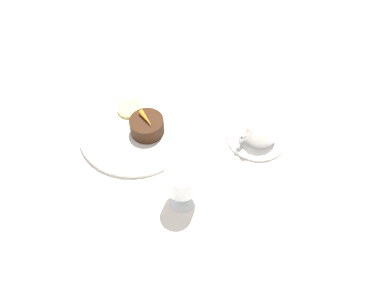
# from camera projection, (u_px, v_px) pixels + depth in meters

# --- Properties ---
(ground_plane) EXTENTS (3.00, 3.00, 0.00)m
(ground_plane) POSITION_uv_depth(u_px,v_px,m) (158.00, 136.00, 0.90)
(ground_plane) COLOR white
(dinner_plate) EXTENTS (0.28, 0.28, 0.01)m
(dinner_plate) POSITION_uv_depth(u_px,v_px,m) (136.00, 129.00, 0.91)
(dinner_plate) COLOR white
(dinner_plate) RESTS_ON ground_plane
(saucer) EXTENTS (0.15, 0.15, 0.01)m
(saucer) POSITION_uv_depth(u_px,v_px,m) (257.00, 136.00, 0.90)
(saucer) COLOR white
(saucer) RESTS_ON ground_plane
(coffee_cup) EXTENTS (0.11, 0.09, 0.06)m
(coffee_cup) POSITION_uv_depth(u_px,v_px,m) (260.00, 127.00, 0.87)
(coffee_cup) COLOR white
(coffee_cup) RESTS_ON saucer
(spoon) EXTENTS (0.07, 0.11, 0.00)m
(spoon) POSITION_uv_depth(u_px,v_px,m) (241.00, 142.00, 0.88)
(spoon) COLOR silver
(spoon) RESTS_ON saucer
(wine_glass) EXTENTS (0.07, 0.07, 0.11)m
(wine_glass) POSITION_uv_depth(u_px,v_px,m) (182.00, 182.00, 0.74)
(wine_glass) COLOR silver
(wine_glass) RESTS_ON ground_plane
(fork) EXTENTS (0.02, 0.19, 0.01)m
(fork) POSITION_uv_depth(u_px,v_px,m) (199.00, 100.00, 0.98)
(fork) COLOR silver
(fork) RESTS_ON ground_plane
(dessert_cake) EXTENTS (0.08, 0.08, 0.04)m
(dessert_cake) POSITION_uv_depth(u_px,v_px,m) (147.00, 126.00, 0.88)
(dessert_cake) COLOR #381E0F
(dessert_cake) RESTS_ON dinner_plate
(carrot_garnish) EXTENTS (0.01, 0.05, 0.01)m
(carrot_garnish) POSITION_uv_depth(u_px,v_px,m) (146.00, 118.00, 0.86)
(carrot_garnish) COLOR orange
(carrot_garnish) RESTS_ON dessert_cake
(pineapple_slice) EXTENTS (0.07, 0.07, 0.01)m
(pineapple_slice) POSITION_uv_depth(u_px,v_px,m) (130.00, 108.00, 0.94)
(pineapple_slice) COLOR #EFE075
(pineapple_slice) RESTS_ON dinner_plate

